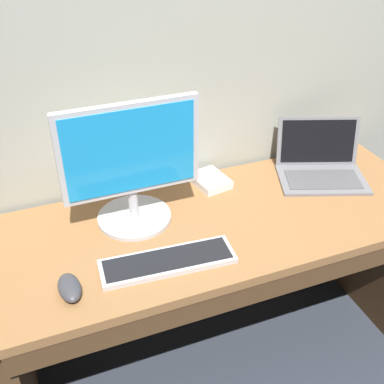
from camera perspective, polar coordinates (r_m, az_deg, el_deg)
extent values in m
plane|color=#2D333D|center=(2.23, 2.95, -18.41)|extent=(14.00, 14.00, 0.00)
cube|color=#9EA093|center=(1.73, -0.60, 20.66)|extent=(4.45, 0.04, 2.73)
cube|color=olive|center=(1.72, 3.64, -3.58)|extent=(1.61, 0.62, 0.03)
cube|color=#4E351E|center=(1.88, -20.06, -17.61)|extent=(0.06, 0.57, 0.70)
cube|color=#4E351E|center=(2.32, 21.17, -6.35)|extent=(0.06, 0.57, 0.70)
cube|color=#4E351E|center=(1.56, 8.10, -11.41)|extent=(1.55, 0.02, 0.08)
cube|color=slate|center=(1.97, 15.17, 1.44)|extent=(0.39, 0.32, 0.01)
cube|color=#505054|center=(1.96, 15.27, 1.45)|extent=(0.31, 0.23, 0.00)
cube|color=slate|center=(2.04, 14.70, 5.89)|extent=(0.33, 0.16, 0.19)
cube|color=black|center=(2.03, 14.73, 5.85)|extent=(0.29, 0.14, 0.17)
cylinder|color=#B7B7BC|center=(1.71, -6.84, -2.95)|extent=(0.26, 0.26, 0.01)
cylinder|color=#B7B7BC|center=(1.68, -6.98, -1.26)|extent=(0.03, 0.03, 0.11)
cube|color=#B7B7BC|center=(1.55, -7.40, 5.00)|extent=(0.46, 0.02, 0.32)
cube|color=#198CD8|center=(1.54, -7.26, 4.77)|extent=(0.43, 0.00, 0.29)
cube|color=#BCBCC1|center=(1.52, -2.90, -8.25)|extent=(0.43, 0.15, 0.02)
cube|color=black|center=(1.51, -2.91, -7.96)|extent=(0.40, 0.13, 0.00)
ellipsoid|color=#38383D|center=(1.46, -14.33, -10.94)|extent=(0.07, 0.12, 0.04)
cube|color=silver|center=(1.88, 2.16, 1.37)|extent=(0.14, 0.17, 0.03)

